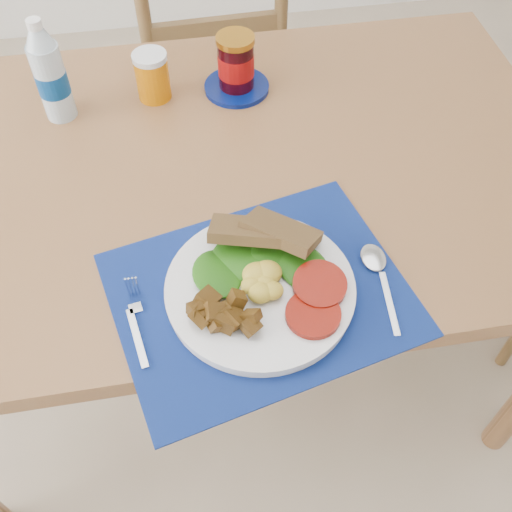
{
  "coord_description": "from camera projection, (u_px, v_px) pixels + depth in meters",
  "views": [
    {
      "loc": [
        -0.09,
        -0.68,
        1.57
      ],
      "look_at": [
        0.01,
        -0.09,
        0.8
      ],
      "focal_mm": 42.0,
      "sensor_mm": 36.0,
      "label": 1
    }
  ],
  "objects": [
    {
      "name": "jam_on_saucer",
      "position": [
        236.0,
        67.0,
        1.29
      ],
      "size": [
        0.14,
        0.14,
        0.13
      ],
      "color": "#051357",
      "rests_on": "table"
    },
    {
      "name": "placemat",
      "position": [
        260.0,
        294.0,
        0.99
      ],
      "size": [
        0.55,
        0.47,
        0.0
      ],
      "primitive_type": "cube",
      "rotation": [
        0.0,
        0.0,
        0.23
      ],
      "color": "black",
      "rests_on": "table"
    },
    {
      "name": "ground",
      "position": [
        247.0,
        411.0,
        1.66
      ],
      "size": [
        4.0,
        4.0,
        0.0
      ],
      "primitive_type": "plane",
      "color": "gray",
      "rests_on": "ground"
    },
    {
      "name": "table",
      "position": [
        228.0,
        192.0,
        1.26
      ],
      "size": [
        1.4,
        0.9,
        0.75
      ],
      "color": "brown",
      "rests_on": "ground"
    },
    {
      "name": "water_bottle",
      "position": [
        51.0,
        76.0,
        1.21
      ],
      "size": [
        0.06,
        0.06,
        0.22
      ],
      "color": "#ADBFCC",
      "rests_on": "table"
    },
    {
      "name": "chair_far",
      "position": [
        211.0,
        51.0,
        1.74
      ],
      "size": [
        0.43,
        0.41,
        1.12
      ],
      "rotation": [
        0.0,
        0.0,
        3.18
      ],
      "color": "#50341D",
      "rests_on": "ground"
    },
    {
      "name": "fork",
      "position": [
        136.0,
        319.0,
        0.96
      ],
      "size": [
        0.03,
        0.16,
        0.0
      ],
      "rotation": [
        0.0,
        0.0,
        0.18
      ],
      "color": "#B2B5BA",
      "rests_on": "placemat"
    },
    {
      "name": "breakfast_plate",
      "position": [
        257.0,
        288.0,
        0.97
      ],
      "size": [
        0.31,
        0.31,
        0.07
      ],
      "rotation": [
        0.0,
        0.0,
        -0.42
      ],
      "color": "silver",
      "rests_on": "placemat"
    },
    {
      "name": "spoon",
      "position": [
        378.0,
        272.0,
        1.02
      ],
      "size": [
        0.04,
        0.19,
        0.01
      ],
      "rotation": [
        0.0,
        0.0,
        -0.1
      ],
      "color": "#B2B5BA",
      "rests_on": "placemat"
    },
    {
      "name": "juice_glass",
      "position": [
        153.0,
        77.0,
        1.28
      ],
      "size": [
        0.07,
        0.07,
        0.1
      ],
      "primitive_type": "cylinder",
      "color": "#C66A05",
      "rests_on": "table"
    }
  ]
}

